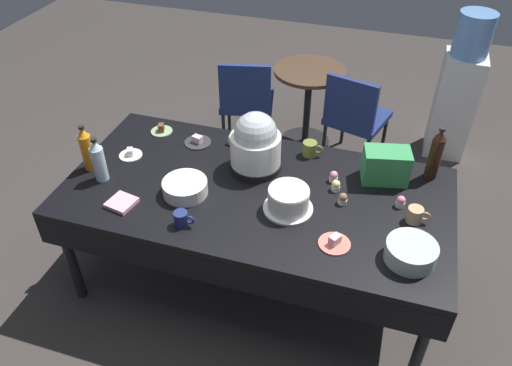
{
  "coord_description": "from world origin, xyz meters",
  "views": [
    {
      "loc": [
        0.65,
        -2.1,
        2.56
      ],
      "look_at": [
        0.0,
        0.0,
        0.8
      ],
      "focal_mm": 35.05,
      "sensor_mm": 36.0,
      "label": 1
    }
  ],
  "objects_px": {
    "slow_cooker": "(256,144)",
    "coffee_mug_tan": "(415,215)",
    "maroon_chair_right": "(355,115)",
    "cupcake_vanilla": "(334,177)",
    "dessert_plate_white": "(131,154)",
    "soda_carton": "(386,165)",
    "cupcake_lemon": "(232,139)",
    "coffee_mug_navy": "(182,219)",
    "round_cafe_table": "(308,93)",
    "cupcake_mint": "(336,186)",
    "frosted_layer_cake": "(288,200)",
    "glass_salad_bowl": "(411,252)",
    "water_cooler": "(458,91)",
    "dessert_plate_charcoal": "(198,141)",
    "maroon_chair_left": "(246,98)",
    "soda_bottle_orange_juice": "(87,149)",
    "coffee_mug_olive": "(310,149)",
    "ceramic_snack_bowl": "(185,187)",
    "dessert_plate_coral": "(335,242)",
    "cupcake_berry": "(343,199)",
    "soda_bottle_water": "(98,161)",
    "potluck_table": "(256,198)",
    "cupcake_rose": "(401,202)",
    "soda_bottle_cola": "(435,155)",
    "dessert_plate_sage": "(162,130)"
  },
  "relations": [
    {
      "from": "potluck_table",
      "to": "dessert_plate_charcoal",
      "type": "distance_m",
      "value": 0.61
    },
    {
      "from": "slow_cooker",
      "to": "soda_bottle_cola",
      "type": "distance_m",
      "value": 1.03
    },
    {
      "from": "frosted_layer_cake",
      "to": "glass_salad_bowl",
      "type": "distance_m",
      "value": 0.68
    },
    {
      "from": "dessert_plate_coral",
      "to": "soda_carton",
      "type": "bearing_deg",
      "value": 73.79
    },
    {
      "from": "cupcake_rose",
      "to": "coffee_mug_navy",
      "type": "relative_size",
      "value": 0.59
    },
    {
      "from": "dessert_plate_white",
      "to": "coffee_mug_navy",
      "type": "bearing_deg",
      "value": -40.4
    },
    {
      "from": "cupcake_lemon",
      "to": "cupcake_mint",
      "type": "distance_m",
      "value": 0.77
    },
    {
      "from": "frosted_layer_cake",
      "to": "coffee_mug_olive",
      "type": "relative_size",
      "value": 2.12
    },
    {
      "from": "maroon_chair_right",
      "to": "cupcake_rose",
      "type": "bearing_deg",
      "value": -72.71
    },
    {
      "from": "coffee_mug_olive",
      "to": "round_cafe_table",
      "type": "relative_size",
      "value": 0.18
    },
    {
      "from": "dessert_plate_coral",
      "to": "coffee_mug_navy",
      "type": "bearing_deg",
      "value": -173.13
    },
    {
      "from": "cupcake_vanilla",
      "to": "coffee_mug_olive",
      "type": "xyz_separation_m",
      "value": [
        -0.19,
        0.22,
        0.01
      ]
    },
    {
      "from": "slow_cooker",
      "to": "maroon_chair_left",
      "type": "xyz_separation_m",
      "value": [
        -0.47,
        1.24,
        -0.43
      ]
    },
    {
      "from": "frosted_layer_cake",
      "to": "soda_bottle_orange_juice",
      "type": "bearing_deg",
      "value": 179.56
    },
    {
      "from": "slow_cooker",
      "to": "cupcake_mint",
      "type": "distance_m",
      "value": 0.52
    },
    {
      "from": "soda_carton",
      "to": "dessert_plate_charcoal",
      "type": "bearing_deg",
      "value": 166.19
    },
    {
      "from": "ceramic_snack_bowl",
      "to": "dessert_plate_coral",
      "type": "relative_size",
      "value": 1.55
    },
    {
      "from": "potluck_table",
      "to": "dessert_plate_sage",
      "type": "xyz_separation_m",
      "value": [
        -0.78,
        0.39,
        0.08
      ]
    },
    {
      "from": "potluck_table",
      "to": "slow_cooker",
      "type": "distance_m",
      "value": 0.32
    },
    {
      "from": "coffee_mug_navy",
      "to": "round_cafe_table",
      "type": "bearing_deg",
      "value": 83.47
    },
    {
      "from": "round_cafe_table",
      "to": "water_cooler",
      "type": "distance_m",
      "value": 1.22
    },
    {
      "from": "dessert_plate_white",
      "to": "soda_carton",
      "type": "distance_m",
      "value": 1.55
    },
    {
      "from": "slow_cooker",
      "to": "soda_carton",
      "type": "xyz_separation_m",
      "value": [
        0.75,
        0.11,
        -0.07
      ]
    },
    {
      "from": "round_cafe_table",
      "to": "glass_salad_bowl",
      "type": "bearing_deg",
      "value": -64.68
    },
    {
      "from": "dessert_plate_coral",
      "to": "cupcake_rose",
      "type": "bearing_deg",
      "value": 53.69
    },
    {
      "from": "glass_salad_bowl",
      "to": "coffee_mug_tan",
      "type": "relative_size",
      "value": 2.05
    },
    {
      "from": "coffee_mug_tan",
      "to": "soda_carton",
      "type": "xyz_separation_m",
      "value": [
        -0.19,
        0.32,
        0.06
      ]
    },
    {
      "from": "dessert_plate_charcoal",
      "to": "soda_bottle_orange_juice",
      "type": "xyz_separation_m",
      "value": [
        -0.51,
        -0.44,
        0.13
      ]
    },
    {
      "from": "cupcake_vanilla",
      "to": "soda_bottle_cola",
      "type": "xyz_separation_m",
      "value": [
        0.54,
        0.21,
        0.13
      ]
    },
    {
      "from": "potluck_table",
      "to": "soda_bottle_water",
      "type": "bearing_deg",
      "value": -169.29
    },
    {
      "from": "slow_cooker",
      "to": "round_cafe_table",
      "type": "relative_size",
      "value": 0.52
    },
    {
      "from": "coffee_mug_tan",
      "to": "cupcake_mint",
      "type": "bearing_deg",
      "value": 163.19
    },
    {
      "from": "frosted_layer_cake",
      "to": "dessert_plate_coral",
      "type": "bearing_deg",
      "value": -33.06
    },
    {
      "from": "cupcake_lemon",
      "to": "soda_bottle_cola",
      "type": "xyz_separation_m",
      "value": [
        1.23,
        0.02,
        0.13
      ]
    },
    {
      "from": "cupcake_rose",
      "to": "cupcake_vanilla",
      "type": "height_order",
      "value": "same"
    },
    {
      "from": "soda_carton",
      "to": "maroon_chair_left",
      "type": "relative_size",
      "value": 0.31
    },
    {
      "from": "maroon_chair_right",
      "to": "cupcake_vanilla",
      "type": "bearing_deg",
      "value": -88.75
    },
    {
      "from": "slow_cooker",
      "to": "coffee_mug_tan",
      "type": "relative_size",
      "value": 3.04
    },
    {
      "from": "cupcake_lemon",
      "to": "soda_carton",
      "type": "xyz_separation_m",
      "value": [
        0.97,
        -0.09,
        0.07
      ]
    },
    {
      "from": "cupcake_mint",
      "to": "soda_bottle_orange_juice",
      "type": "xyz_separation_m",
      "value": [
        -1.45,
        -0.23,
        0.11
      ]
    },
    {
      "from": "cupcake_rose",
      "to": "water_cooler",
      "type": "relative_size",
      "value": 0.05
    },
    {
      "from": "cupcake_vanilla",
      "to": "maroon_chair_right",
      "type": "bearing_deg",
      "value": 91.25
    },
    {
      "from": "cupcake_berry",
      "to": "soda_bottle_water",
      "type": "relative_size",
      "value": 0.24
    },
    {
      "from": "cupcake_lemon",
      "to": "maroon_chair_right",
      "type": "relative_size",
      "value": 0.08
    },
    {
      "from": "frosted_layer_cake",
      "to": "potluck_table",
      "type": "bearing_deg",
      "value": 153.78
    },
    {
      "from": "cupcake_vanilla",
      "to": "cupcake_lemon",
      "type": "bearing_deg",
      "value": 164.71
    },
    {
      "from": "glass_salad_bowl",
      "to": "cupcake_rose",
      "type": "height_order",
      "value": "glass_salad_bowl"
    },
    {
      "from": "coffee_mug_navy",
      "to": "water_cooler",
      "type": "height_order",
      "value": "water_cooler"
    },
    {
      "from": "cupcake_lemon",
      "to": "water_cooler",
      "type": "distance_m",
      "value": 2.09
    },
    {
      "from": "frosted_layer_cake",
      "to": "cupcake_vanilla",
      "type": "relative_size",
      "value": 4.06
    }
  ]
}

